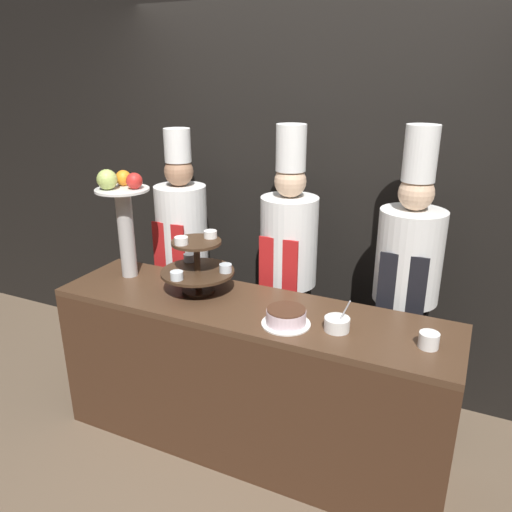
{
  "coord_description": "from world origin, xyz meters",
  "views": [
    {
      "loc": [
        1.05,
        -1.87,
        2.07
      ],
      "look_at": [
        0.0,
        0.38,
        1.15
      ],
      "focal_mm": 35.0,
      "sensor_mm": 36.0,
      "label": 1
    }
  ],
  "objects_px": {
    "chef_center_left": "(288,260)",
    "serving_bowl_near": "(337,324)",
    "tiered_stand": "(197,264)",
    "fruit_pedestal": "(123,209)",
    "cake_round": "(286,317)",
    "cup_white": "(429,340)",
    "chef_left": "(183,245)",
    "chef_center_right": "(407,279)"
  },
  "relations": [
    {
      "from": "chef_center_left",
      "to": "serving_bowl_near",
      "type": "bearing_deg",
      "value": -50.93
    },
    {
      "from": "tiered_stand",
      "to": "fruit_pedestal",
      "type": "bearing_deg",
      "value": 176.65
    },
    {
      "from": "cake_round",
      "to": "cup_white",
      "type": "height_order",
      "value": "cake_round"
    },
    {
      "from": "chef_left",
      "to": "chef_center_right",
      "type": "relative_size",
      "value": 0.95
    },
    {
      "from": "serving_bowl_near",
      "to": "chef_left",
      "type": "relative_size",
      "value": 0.1
    },
    {
      "from": "chef_left",
      "to": "chef_center_left",
      "type": "height_order",
      "value": "chef_center_left"
    },
    {
      "from": "serving_bowl_near",
      "to": "chef_center_right",
      "type": "relative_size",
      "value": 0.09
    },
    {
      "from": "cake_round",
      "to": "serving_bowl_near",
      "type": "bearing_deg",
      "value": 11.85
    },
    {
      "from": "cup_white",
      "to": "chef_center_right",
      "type": "relative_size",
      "value": 0.05
    },
    {
      "from": "tiered_stand",
      "to": "cup_white",
      "type": "relative_size",
      "value": 4.51
    },
    {
      "from": "serving_bowl_near",
      "to": "chef_left",
      "type": "xyz_separation_m",
      "value": [
        -1.27,
        0.61,
        0.02
      ]
    },
    {
      "from": "tiered_stand",
      "to": "chef_left",
      "type": "relative_size",
      "value": 0.24
    },
    {
      "from": "fruit_pedestal",
      "to": "chef_left",
      "type": "bearing_deg",
      "value": 79.89
    },
    {
      "from": "tiered_stand",
      "to": "serving_bowl_near",
      "type": "relative_size",
      "value": 2.47
    },
    {
      "from": "chef_center_left",
      "to": "cake_round",
      "type": "bearing_deg",
      "value": -69.24
    },
    {
      "from": "chef_left",
      "to": "cup_white",
      "type": "bearing_deg",
      "value": -19.17
    },
    {
      "from": "chef_center_left",
      "to": "chef_center_right",
      "type": "height_order",
      "value": "chef_center_right"
    },
    {
      "from": "cup_white",
      "to": "chef_center_right",
      "type": "height_order",
      "value": "chef_center_right"
    },
    {
      "from": "fruit_pedestal",
      "to": "cake_round",
      "type": "xyz_separation_m",
      "value": [
        1.11,
        -0.18,
        -0.38
      ]
    },
    {
      "from": "fruit_pedestal",
      "to": "chef_center_left",
      "type": "bearing_deg",
      "value": 28.79
    },
    {
      "from": "cake_round",
      "to": "cup_white",
      "type": "relative_size",
      "value": 2.67
    },
    {
      "from": "cake_round",
      "to": "chef_center_left",
      "type": "xyz_separation_m",
      "value": [
        -0.25,
        0.66,
        0.03
      ]
    },
    {
      "from": "cup_white",
      "to": "serving_bowl_near",
      "type": "bearing_deg",
      "value": -177.38
    },
    {
      "from": "tiered_stand",
      "to": "fruit_pedestal",
      "type": "xyz_separation_m",
      "value": [
        -0.51,
        0.03,
        0.25
      ]
    },
    {
      "from": "fruit_pedestal",
      "to": "serving_bowl_near",
      "type": "distance_m",
      "value": 1.41
    },
    {
      "from": "serving_bowl_near",
      "to": "chef_center_left",
      "type": "bearing_deg",
      "value": 129.07
    },
    {
      "from": "fruit_pedestal",
      "to": "cup_white",
      "type": "bearing_deg",
      "value": -3.7
    },
    {
      "from": "cake_round",
      "to": "chef_center_right",
      "type": "xyz_separation_m",
      "value": [
        0.47,
        0.66,
        0.04
      ]
    },
    {
      "from": "serving_bowl_near",
      "to": "fruit_pedestal",
      "type": "bearing_deg",
      "value": 174.35
    },
    {
      "from": "serving_bowl_near",
      "to": "chef_center_left",
      "type": "height_order",
      "value": "chef_center_left"
    },
    {
      "from": "tiered_stand",
      "to": "chef_center_left",
      "type": "distance_m",
      "value": 0.62
    },
    {
      "from": "cake_round",
      "to": "chef_center_left",
      "type": "distance_m",
      "value": 0.7
    },
    {
      "from": "chef_left",
      "to": "fruit_pedestal",
      "type": "bearing_deg",
      "value": -100.11
    },
    {
      "from": "cup_white",
      "to": "chef_center_right",
      "type": "distance_m",
      "value": 0.62
    },
    {
      "from": "fruit_pedestal",
      "to": "serving_bowl_near",
      "type": "xyz_separation_m",
      "value": [
        1.35,
        -0.13,
        -0.38
      ]
    },
    {
      "from": "chef_center_right",
      "to": "chef_left",
      "type": "bearing_deg",
      "value": -180.0
    },
    {
      "from": "cake_round",
      "to": "chef_left",
      "type": "bearing_deg",
      "value": 147.33
    },
    {
      "from": "fruit_pedestal",
      "to": "chef_center_right",
      "type": "relative_size",
      "value": 0.36
    },
    {
      "from": "fruit_pedestal",
      "to": "chef_left",
      "type": "distance_m",
      "value": 0.6
    },
    {
      "from": "cake_round",
      "to": "chef_center_right",
      "type": "relative_size",
      "value": 0.13
    },
    {
      "from": "chef_left",
      "to": "chef_center_left",
      "type": "bearing_deg",
      "value": 0.0
    },
    {
      "from": "tiered_stand",
      "to": "chef_center_right",
      "type": "height_order",
      "value": "chef_center_right"
    }
  ]
}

